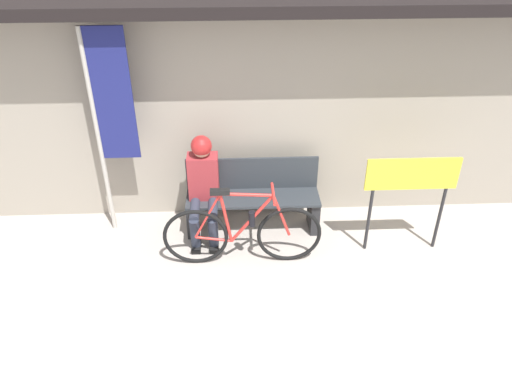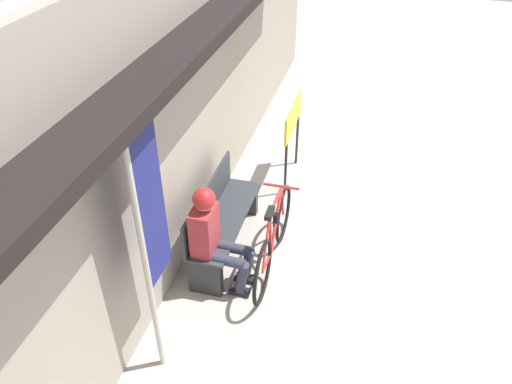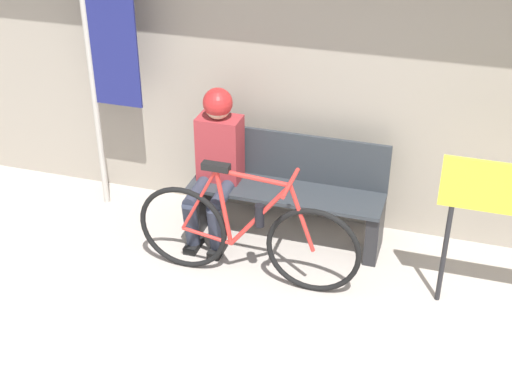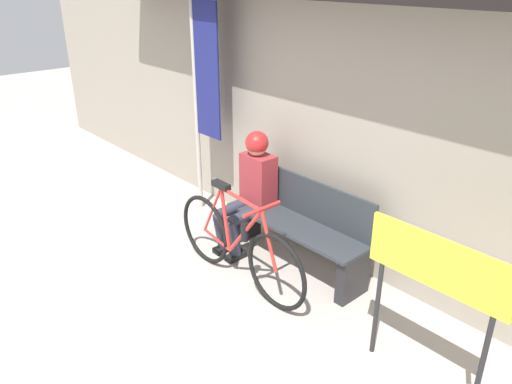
% 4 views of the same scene
% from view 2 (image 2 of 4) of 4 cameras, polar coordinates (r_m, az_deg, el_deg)
% --- Properties ---
extents(ground_plane, '(24.00, 24.00, 0.00)m').
position_cam_2_polar(ground_plane, '(5.95, 20.33, -9.08)').
color(ground_plane, '#ADA399').
extents(storefront_wall, '(12.00, 0.56, 3.20)m').
position_cam_2_polar(storefront_wall, '(5.25, -8.17, 9.21)').
color(storefront_wall, '#9E9384').
rests_on(storefront_wall, ground_plane).
extents(park_bench_near, '(1.53, 0.42, 0.85)m').
position_cam_2_polar(park_bench_near, '(5.70, -3.97, -3.29)').
color(park_bench_near, '#2D3338').
rests_on(park_bench_near, ground_plane).
extents(bicycle, '(1.68, 0.40, 0.93)m').
position_cam_2_polar(bicycle, '(5.47, 2.04, -5.34)').
color(bicycle, black).
rests_on(bicycle, ground_plane).
extents(person_seated, '(0.34, 0.61, 1.23)m').
position_cam_2_polar(person_seated, '(5.07, -4.91, -4.61)').
color(person_seated, '#2D3342').
rests_on(person_seated, ground_plane).
extents(banner_pole, '(0.45, 0.05, 2.37)m').
position_cam_2_polar(banner_pole, '(3.96, -12.06, -4.06)').
color(banner_pole, '#B7B2A8').
rests_on(banner_pole, ground_plane).
extents(signboard, '(0.98, 0.04, 1.14)m').
position_cam_2_polar(signboard, '(6.67, 4.26, 7.91)').
color(signboard, '#232326').
rests_on(signboard, ground_plane).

